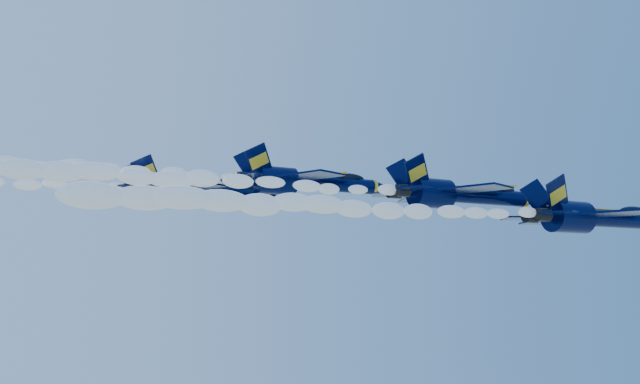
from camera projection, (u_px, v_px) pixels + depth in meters
name	position (u px, v px, depth m)	size (l,w,h in m)	color
jet_lead	(598.00, 217.00, 69.80)	(20.09, 16.48, 7.47)	black
smoke_trail_jet_lead	(337.00, 206.00, 56.61)	(41.16, 2.08, 1.87)	white
jet_second	(462.00, 194.00, 71.66)	(19.09, 15.66, 7.09)	black
smoke_trail_jet_second	(183.00, 178.00, 58.67)	(41.16, 1.97, 1.78)	white
jet_third	(308.00, 182.00, 75.42)	(18.87, 15.48, 7.01)	black
smoke_trail_jet_third	(15.00, 164.00, 62.46)	(41.16, 1.95, 1.76)	white
jet_fourth	(198.00, 192.00, 76.67)	(18.52, 15.20, 6.88)	black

